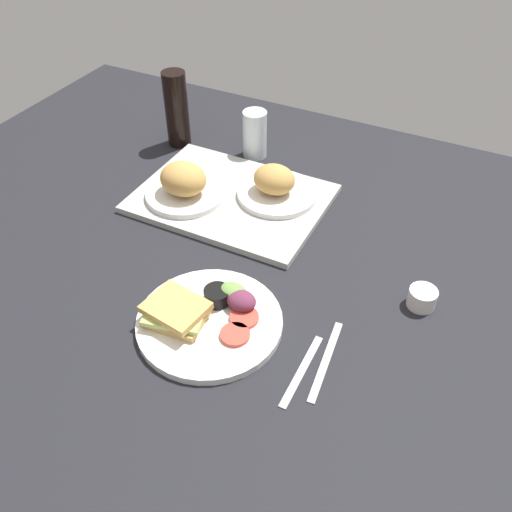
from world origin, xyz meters
TOP-DOWN VIEW (x-y plane):
  - ground_plane at (0.00, 0.00)cm, footprint 190.00×150.00cm
  - serving_tray at (-14.52, 22.45)cm, footprint 45.15×33.20cm
  - bread_plate_near at (-24.39, 17.10)cm, footprint 19.32×19.32cm
  - bread_plate_far at (-4.89, 27.21)cm, footprint 19.44×19.44cm
  - plate_with_salad at (0.35, -14.36)cm, footprint 27.95×27.95cm
  - drinking_glass at (-19.05, 44.12)cm, footprint 6.44×6.44cm
  - soda_bottle at (-40.99, 40.47)cm, footprint 6.40×6.40cm
  - espresso_cup at (35.75, 8.60)cm, footprint 5.60×5.60cm
  - fork at (21.02, -16.77)cm, footprint 1.45×17.00cm
  - knife at (24.02, -12.77)cm, footprint 3.26×19.05cm

SIDE VIEW (x-z plane):
  - ground_plane at x=0.00cm, z-range -3.00..0.00cm
  - fork at x=21.02cm, z-range 0.00..0.50cm
  - knife at x=24.02cm, z-range 0.00..0.50cm
  - serving_tray at x=-14.52cm, z-range 0.00..1.60cm
  - plate_with_salad at x=0.35cm, z-range -0.97..4.43cm
  - espresso_cup at x=35.75cm, z-range 0.00..4.00cm
  - bread_plate_far at x=-4.89cm, z-range 0.38..8.72cm
  - bread_plate_near at x=-24.39cm, z-range 0.59..9.77cm
  - drinking_glass at x=-19.05cm, z-range 0.00..12.92cm
  - soda_bottle at x=-40.99cm, z-range 0.00..20.80cm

